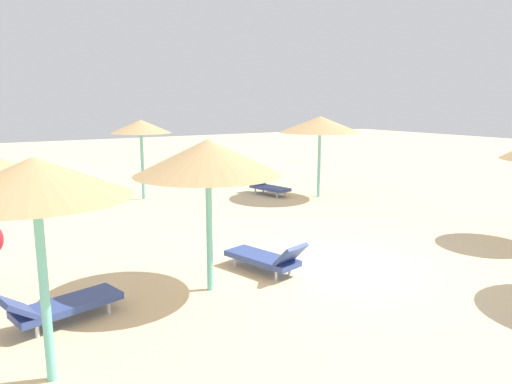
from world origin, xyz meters
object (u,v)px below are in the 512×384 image
object	(u,v)px
parasol_1	(320,125)
lounger_1	(267,187)
bench_0	(0,189)
parasol_6	(208,158)
lounger_5	(60,305)
lounger_3	(97,196)
parasol_5	(35,179)
lounger_6	(267,258)
parasol_3	(141,127)

from	to	relation	value
parasol_1	lounger_1	bearing A→B (deg)	136.08
parasol_1	bench_0	bearing A→B (deg)	149.81
parasol_6	lounger_5	world-z (taller)	parasol_6
lounger_5	parasol_1	bearing A→B (deg)	30.44
parasol_1	lounger_5	xyz separation A→B (m)	(-10.38, -6.10, -2.43)
parasol_6	lounger_3	bearing A→B (deg)	89.70
parasol_5	bench_0	world-z (taller)	parasol_5
lounger_5	parasol_6	bearing A→B (deg)	-0.11
parasol_1	parasol_5	size ratio (longest dim) A/B	1.04
bench_0	lounger_3	bearing A→B (deg)	-47.67
parasol_5	parasol_1	bearing A→B (deg)	35.75
parasol_6	lounger_6	xyz separation A→B (m)	(1.45, 0.23, -2.25)
parasol_3	lounger_6	bearing A→B (deg)	-92.22
lounger_1	lounger_6	world-z (taller)	lounger_6
bench_0	parasol_3	bearing A→B (deg)	-32.94
lounger_1	lounger_5	bearing A→B (deg)	-140.09
parasol_5	lounger_5	xyz separation A→B (m)	(0.40, 1.66, -2.35)
lounger_3	bench_0	distance (m)	4.18
parasol_6	lounger_5	bearing A→B (deg)	179.89
lounger_1	lounger_3	size ratio (longest dim) A/B	1.03
parasol_6	lounger_5	distance (m)	3.54
parasol_3	bench_0	bearing A→B (deg)	147.06
parasol_3	bench_0	size ratio (longest dim) A/B	1.92
parasol_5	lounger_6	xyz separation A→B (m)	(4.58, 1.89, -2.34)
bench_0	lounger_1	bearing A→B (deg)	-27.52
parasol_3	lounger_5	distance (m)	10.52
lounger_3	bench_0	bearing A→B (deg)	132.33
parasol_1	parasol_6	xyz separation A→B (m)	(-7.65, -6.10, -0.18)
lounger_3	lounger_6	xyz separation A→B (m)	(1.40, -8.84, 0.00)
parasol_3	parasol_5	size ratio (longest dim) A/B	1.00
parasol_3	bench_0	world-z (taller)	parasol_3
parasol_5	lounger_3	world-z (taller)	parasol_5
lounger_5	bench_0	xyz separation A→B (m)	(-0.04, 12.16, 0.03)
parasol_3	lounger_5	bearing A→B (deg)	-116.21
lounger_3	bench_0	xyz separation A→B (m)	(-2.82, 3.09, 0.03)
parasol_6	lounger_6	bearing A→B (deg)	9.13
parasol_3	lounger_5	xyz separation A→B (m)	(-4.53, -9.20, -2.37)
parasol_5	bench_0	bearing A→B (deg)	88.51
lounger_6	lounger_3	bearing A→B (deg)	99.02
bench_0	lounger_6	bearing A→B (deg)	-70.53
lounger_3	lounger_5	bearing A→B (deg)	-107.03
lounger_6	lounger_1	bearing A→B (deg)	56.70
lounger_1	bench_0	world-z (taller)	lounger_1
lounger_6	lounger_5	bearing A→B (deg)	-176.88
parasol_1	lounger_1	xyz separation A→B (m)	(-1.43, 1.38, -2.44)
lounger_3	lounger_1	bearing A→B (deg)	-14.43
lounger_6	parasol_5	bearing A→B (deg)	-157.59
parasol_5	parasol_6	bearing A→B (deg)	27.88
lounger_1	parasol_5	bearing A→B (deg)	-135.63
lounger_6	parasol_1	bearing A→B (deg)	43.45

